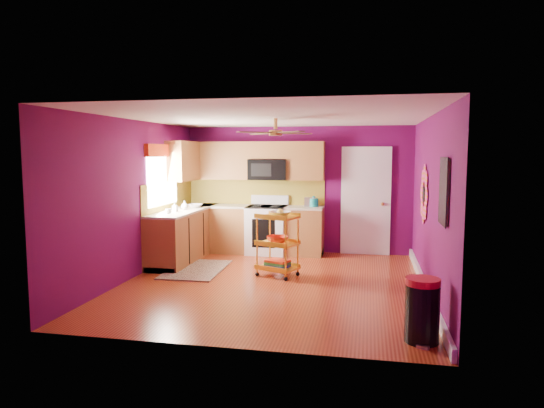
# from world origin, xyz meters

# --- Properties ---
(ground) EXTENTS (5.00, 5.00, 0.00)m
(ground) POSITION_xyz_m (0.00, 0.00, 0.00)
(ground) COLOR maroon
(ground) RESTS_ON ground
(room_envelope) EXTENTS (4.54, 5.04, 2.52)m
(room_envelope) POSITION_xyz_m (0.03, 0.00, 1.63)
(room_envelope) COLOR #590A4A
(room_envelope) RESTS_ON ground
(lower_cabinets) EXTENTS (2.81, 2.31, 0.94)m
(lower_cabinets) POSITION_xyz_m (-1.35, 1.82, 0.43)
(lower_cabinets) COLOR brown
(lower_cabinets) RESTS_ON ground
(electric_range) EXTENTS (0.76, 0.66, 1.13)m
(electric_range) POSITION_xyz_m (-0.55, 2.17, 0.48)
(electric_range) COLOR white
(electric_range) RESTS_ON ground
(upper_cabinetry) EXTENTS (2.80, 2.30, 1.26)m
(upper_cabinetry) POSITION_xyz_m (-1.24, 2.17, 1.80)
(upper_cabinetry) COLOR brown
(upper_cabinetry) RESTS_ON ground
(left_window) EXTENTS (0.08, 1.35, 1.08)m
(left_window) POSITION_xyz_m (-2.22, 1.05, 1.74)
(left_window) COLOR white
(left_window) RESTS_ON ground
(panel_door) EXTENTS (0.95, 0.11, 2.15)m
(panel_door) POSITION_xyz_m (1.35, 2.47, 1.02)
(panel_door) COLOR white
(panel_door) RESTS_ON ground
(right_wall_art) EXTENTS (0.04, 2.74, 1.04)m
(right_wall_art) POSITION_xyz_m (2.23, -0.34, 1.44)
(right_wall_art) COLOR black
(right_wall_art) RESTS_ON ground
(ceiling_fan) EXTENTS (1.01, 1.01, 0.26)m
(ceiling_fan) POSITION_xyz_m (0.00, 0.20, 2.29)
(ceiling_fan) COLOR #BF8C3F
(ceiling_fan) RESTS_ON ground
(shag_rug) EXTENTS (0.94, 1.49, 0.02)m
(shag_rug) POSITION_xyz_m (-1.44, 0.56, 0.01)
(shag_rug) COLOR black
(shag_rug) RESTS_ON ground
(rolling_cart) EXTENTS (0.73, 0.63, 1.10)m
(rolling_cart) POSITION_xyz_m (-0.01, 0.45, 0.56)
(rolling_cart) COLOR yellow
(rolling_cart) RESTS_ON ground
(trash_can) EXTENTS (0.47, 0.47, 0.68)m
(trash_can) POSITION_xyz_m (1.97, -1.95, 0.34)
(trash_can) COLOR black
(trash_can) RESTS_ON ground
(teal_kettle) EXTENTS (0.18, 0.18, 0.21)m
(teal_kettle) POSITION_xyz_m (0.36, 2.25, 1.02)
(teal_kettle) COLOR #128B88
(teal_kettle) RESTS_ON lower_cabinets
(toaster) EXTENTS (0.22, 0.15, 0.18)m
(toaster) POSITION_xyz_m (0.29, 2.27, 1.03)
(toaster) COLOR beige
(toaster) RESTS_ON lower_cabinets
(soap_bottle_a) EXTENTS (0.08, 0.08, 0.18)m
(soap_bottle_a) POSITION_xyz_m (-1.95, 0.92, 1.03)
(soap_bottle_a) COLOR #EA3F72
(soap_bottle_a) RESTS_ON lower_cabinets
(soap_bottle_b) EXTENTS (0.12, 0.12, 0.16)m
(soap_bottle_b) POSITION_xyz_m (-1.92, 1.32, 1.02)
(soap_bottle_b) COLOR white
(soap_bottle_b) RESTS_ON lower_cabinets
(counter_dish) EXTENTS (0.27, 0.27, 0.07)m
(counter_dish) POSITION_xyz_m (-1.85, 1.70, 0.97)
(counter_dish) COLOR white
(counter_dish) RESTS_ON lower_cabinets
(counter_cup) EXTENTS (0.11, 0.11, 0.09)m
(counter_cup) POSITION_xyz_m (-1.96, 0.67, 0.98)
(counter_cup) COLOR white
(counter_cup) RESTS_ON lower_cabinets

